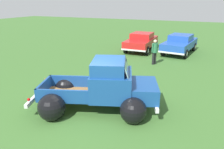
{
  "coord_description": "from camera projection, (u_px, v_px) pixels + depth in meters",
  "views": [
    {
      "loc": [
        3.61,
        -6.53,
        3.92
      ],
      "look_at": [
        0.0,
        1.65,
        0.84
      ],
      "focal_mm": 34.41,
      "sensor_mm": 36.0,
      "label": 1
    }
  ],
  "objects": [
    {
      "name": "spectator_0",
      "position": [
        155.0,
        50.0,
        13.68
      ],
      "size": [
        0.46,
        0.51,
        1.61
      ],
      "rotation": [
        0.0,
        0.0,
        5.77
      ],
      "color": "black",
      "rests_on": "ground"
    },
    {
      "name": "vintage_pickup_truck",
      "position": [
        105.0,
        90.0,
        8.03
      ],
      "size": [
        5.0,
        3.85,
        1.96
      ],
      "rotation": [
        0.0,
        0.0,
        0.34
      ],
      "color": "black",
      "rests_on": "ground"
    },
    {
      "name": "show_car_1",
      "position": [
        180.0,
        43.0,
        16.73
      ],
      "size": [
        2.43,
        4.65,
        1.43
      ],
      "rotation": [
        0.0,
        0.0,
        -1.7
      ],
      "color": "black",
      "rests_on": "ground"
    },
    {
      "name": "ground_plane",
      "position": [
        95.0,
        108.0,
        8.3
      ],
      "size": [
        80.0,
        80.0,
        0.0
      ],
      "primitive_type": "plane",
      "color": "#3D6B2D"
    },
    {
      "name": "show_car_0",
      "position": [
        141.0,
        41.0,
        17.63
      ],
      "size": [
        1.95,
        4.3,
        1.43
      ],
      "rotation": [
        0.0,
        0.0,
        -1.56
      ],
      "color": "black",
      "rests_on": "ground"
    },
    {
      "name": "lane_cone_0",
      "position": [
        46.0,
        84.0,
        9.81
      ],
      "size": [
        0.36,
        0.36,
        0.63
      ],
      "color": "black",
      "rests_on": "ground"
    }
  ]
}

